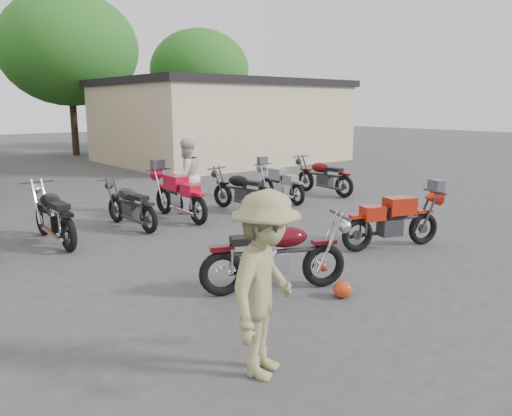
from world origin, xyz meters
TOP-DOWN VIEW (x-y plane):
  - ground at (0.00, 0.00)m, footprint 90.00×90.00m
  - stucco_building at (8.50, 15.00)m, footprint 10.00×8.00m
  - tree_2 at (4.00, 22.00)m, footprint 7.04×7.04m
  - tree_3 at (12.00, 22.00)m, footprint 6.08×6.08m
  - vintage_motorcycle at (-1.07, 0.40)m, footprint 2.19×1.52m
  - sportbike at (2.09, 0.65)m, footprint 2.10×1.30m
  - helmet at (-0.54, -0.39)m, footprint 0.30×0.30m
  - person_light at (0.77, 5.77)m, footprint 0.95×0.77m
  - person_tan at (-2.69, -1.21)m, footprint 1.39×1.19m
  - row_bike_2 at (-2.68, 5.09)m, footprint 0.74×2.13m
  - row_bike_3 at (-0.97, 5.28)m, footprint 0.76×1.95m
  - row_bike_4 at (0.29, 5.33)m, footprint 0.70×2.11m
  - row_bike_5 at (1.99, 5.11)m, footprint 0.98×2.06m
  - row_bike_6 at (3.60, 5.41)m, footprint 0.77×1.92m
  - row_bike_7 at (5.36, 5.43)m, footprint 0.76×2.10m

SIDE VIEW (x-z plane):
  - ground at x=0.00m, z-range 0.00..0.00m
  - helmet at x=-0.54m, z-range 0.00..0.25m
  - row_bike_6 at x=3.60m, z-range 0.00..1.09m
  - row_bike_3 at x=-0.97m, z-range 0.00..1.11m
  - row_bike_5 at x=1.99m, z-range 0.00..1.15m
  - sportbike at x=2.09m, z-range 0.00..1.16m
  - row_bike_7 at x=5.36m, z-range 0.00..1.20m
  - vintage_motorcycle at x=-1.07m, z-range 0.00..1.21m
  - row_bike_4 at x=0.29m, z-range 0.00..1.22m
  - row_bike_2 at x=-2.68m, z-range 0.00..1.23m
  - person_light at x=0.77m, z-range 0.00..1.86m
  - person_tan at x=-2.69m, z-range 0.00..1.87m
  - stucco_building at x=8.50m, z-range 0.00..3.50m
  - tree_3 at x=12.00m, z-range 0.00..7.60m
  - tree_2 at x=4.00m, z-range 0.00..8.80m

